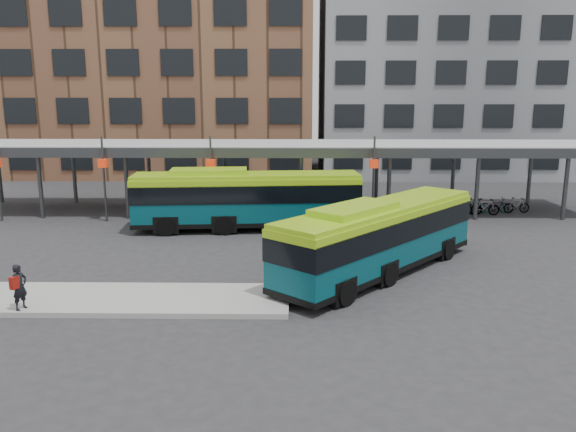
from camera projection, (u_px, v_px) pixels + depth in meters
name	position (u px, v px, depth m)	size (l,w,h in m)	color
ground	(252.00, 275.00, 22.15)	(120.00, 120.00, 0.00)	#28282B
boarding_island	(86.00, 299.00, 19.28)	(14.00, 3.00, 0.18)	gray
canopy	(267.00, 147.00, 33.93)	(40.00, 6.53, 4.80)	#999B9E
building_brick	(169.00, 51.00, 51.32)	(26.00, 14.00, 22.00)	brown
building_grey	(453.00, 62.00, 51.13)	(24.00, 14.00, 20.00)	slate
bus_front	(380.00, 235.00, 22.04)	(8.94, 9.77, 3.02)	#07424D
bus_rear	(246.00, 198.00, 29.52)	(11.96, 3.50, 3.25)	#07424D
pedestrian	(19.00, 287.00, 17.95)	(0.54, 0.65, 1.50)	black
bike_rack	(480.00, 206.00, 33.69)	(5.90, 1.44, 1.03)	slate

